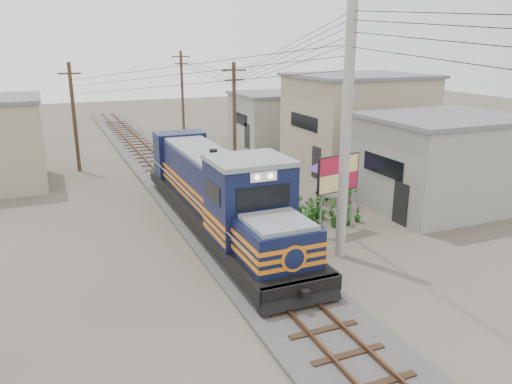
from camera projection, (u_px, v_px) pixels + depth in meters
name	position (u px, v px, depth m)	size (l,w,h in m)	color
ground	(254.00, 265.00, 19.03)	(120.00, 120.00, 0.00)	#473F35
ballast	(185.00, 193.00, 27.83)	(3.60, 70.00, 0.16)	#595651
track	(185.00, 190.00, 27.78)	(1.15, 70.00, 0.12)	#51331E
locomotive	(219.00, 193.00, 22.13)	(2.93, 15.94, 3.95)	black
utility_pole_main	(346.00, 131.00, 18.47)	(0.40, 0.40, 10.00)	#9E9B93
wooden_pole_mid	(234.00, 115.00, 32.01)	(1.60, 0.24, 7.00)	#4C3826
wooden_pole_far	(182.00, 92.00, 44.40)	(1.60, 0.24, 7.50)	#4C3826
wooden_pole_left	(74.00, 115.00, 31.99)	(1.60, 0.24, 7.00)	#4C3826
power_lines	(184.00, 55.00, 24.31)	(9.65, 19.00, 3.30)	black
shophouse_front	(440.00, 162.00, 25.30)	(7.35, 6.30, 4.70)	gray
shophouse_mid	(357.00, 121.00, 33.40)	(8.40, 7.35, 6.20)	gray
shophouse_back	(273.00, 118.00, 41.95)	(6.30, 6.30, 4.20)	gray
billboard	(338.00, 176.00, 21.69)	(2.26, 0.53, 3.51)	#99999E
market_umbrella	(326.00, 165.00, 26.35)	(2.53, 2.53, 2.22)	black
vendor	(320.00, 197.00, 25.01)	(0.53, 0.35, 1.47)	black
plant_nursery	(319.00, 211.00, 23.74)	(3.44, 3.18, 1.08)	#205618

